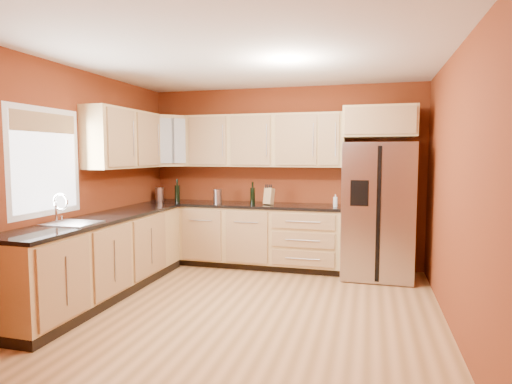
# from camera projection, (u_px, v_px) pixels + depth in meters

# --- Properties ---
(floor) EXTENTS (4.00, 4.00, 0.00)m
(floor) POSITION_uv_depth(u_px,v_px,m) (244.00, 309.00, 4.50)
(floor) COLOR #9C6D3C
(floor) RESTS_ON ground
(ceiling) EXTENTS (4.00, 4.00, 0.00)m
(ceiling) POSITION_uv_depth(u_px,v_px,m) (244.00, 57.00, 4.27)
(ceiling) COLOR silver
(ceiling) RESTS_ON wall_back
(wall_back) EXTENTS (4.00, 0.04, 2.60)m
(wall_back) POSITION_uv_depth(u_px,v_px,m) (283.00, 177.00, 6.31)
(wall_back) COLOR maroon
(wall_back) RESTS_ON floor
(wall_front) EXTENTS (4.00, 0.04, 2.60)m
(wall_front) POSITION_uv_depth(u_px,v_px,m) (145.00, 211.00, 2.46)
(wall_front) COLOR maroon
(wall_front) RESTS_ON floor
(wall_left) EXTENTS (0.04, 4.00, 2.60)m
(wall_left) POSITION_uv_depth(u_px,v_px,m) (77.00, 183.00, 4.90)
(wall_left) COLOR maroon
(wall_left) RESTS_ON floor
(wall_right) EXTENTS (0.04, 4.00, 2.60)m
(wall_right) POSITION_uv_depth(u_px,v_px,m) (456.00, 190.00, 3.87)
(wall_right) COLOR maroon
(wall_right) RESTS_ON floor
(base_cabinets_back) EXTENTS (2.90, 0.60, 0.88)m
(base_cabinets_back) POSITION_uv_depth(u_px,v_px,m) (241.00, 236.00, 6.24)
(base_cabinets_back) COLOR tan
(base_cabinets_back) RESTS_ON floor
(base_cabinets_left) EXTENTS (0.60, 2.80, 0.88)m
(base_cabinets_left) POSITION_uv_depth(u_px,v_px,m) (102.00, 258.00, 4.90)
(base_cabinets_left) COLOR tan
(base_cabinets_left) RESTS_ON floor
(countertop_back) EXTENTS (2.90, 0.62, 0.04)m
(countertop_back) POSITION_uv_depth(u_px,v_px,m) (241.00, 205.00, 6.19)
(countertop_back) COLOR black
(countertop_back) RESTS_ON base_cabinets_back
(countertop_left) EXTENTS (0.62, 2.80, 0.04)m
(countertop_left) POSITION_uv_depth(u_px,v_px,m) (102.00, 218.00, 4.85)
(countertop_left) COLOR black
(countertop_left) RESTS_ON base_cabinets_left
(upper_cabinets_back) EXTENTS (2.30, 0.33, 0.75)m
(upper_cabinets_back) POSITION_uv_depth(u_px,v_px,m) (264.00, 141.00, 6.17)
(upper_cabinets_back) COLOR tan
(upper_cabinets_back) RESTS_ON wall_back
(upper_cabinets_left) EXTENTS (0.33, 1.35, 0.75)m
(upper_cabinets_left) POSITION_uv_depth(u_px,v_px,m) (124.00, 139.00, 5.51)
(upper_cabinets_left) COLOR tan
(upper_cabinets_left) RESTS_ON wall_left
(corner_upper_cabinet) EXTENTS (0.67, 0.67, 0.75)m
(corner_upper_cabinet) POSITION_uv_depth(u_px,v_px,m) (169.00, 141.00, 6.37)
(corner_upper_cabinet) COLOR tan
(corner_upper_cabinet) RESTS_ON wall_back
(over_fridge_cabinet) EXTENTS (0.92, 0.60, 0.40)m
(over_fridge_cabinet) POSITION_uv_depth(u_px,v_px,m) (379.00, 122.00, 5.61)
(over_fridge_cabinet) COLOR tan
(over_fridge_cabinet) RESTS_ON wall_back
(refrigerator) EXTENTS (0.90, 0.75, 1.78)m
(refrigerator) POSITION_uv_depth(u_px,v_px,m) (377.00, 210.00, 5.63)
(refrigerator) COLOR #B8B8BD
(refrigerator) RESTS_ON floor
(window) EXTENTS (0.03, 0.90, 1.00)m
(window) POSITION_uv_depth(u_px,v_px,m) (46.00, 162.00, 4.39)
(window) COLOR white
(window) RESTS_ON wall_left
(sink_faucet) EXTENTS (0.50, 0.42, 0.30)m
(sink_faucet) POSITION_uv_depth(u_px,v_px,m) (72.00, 209.00, 4.36)
(sink_faucet) COLOR silver
(sink_faucet) RESTS_ON countertop_left
(canister_left) EXTENTS (0.13, 0.13, 0.21)m
(canister_left) POSITION_uv_depth(u_px,v_px,m) (160.00, 194.00, 6.48)
(canister_left) COLOR #B8B8BD
(canister_left) RESTS_ON countertop_back
(canister_right) EXTENTS (0.14, 0.14, 0.20)m
(canister_right) POSITION_uv_depth(u_px,v_px,m) (218.00, 196.00, 6.19)
(canister_right) COLOR #B8B8BD
(canister_right) RESTS_ON countertop_back
(wine_bottle_a) EXTENTS (0.08, 0.08, 0.31)m
(wine_bottle_a) POSITION_uv_depth(u_px,v_px,m) (253.00, 193.00, 6.17)
(wine_bottle_a) COLOR black
(wine_bottle_a) RESTS_ON countertop_back
(wine_bottle_b) EXTENTS (0.08, 0.08, 0.34)m
(wine_bottle_b) POSITION_uv_depth(u_px,v_px,m) (177.00, 190.00, 6.42)
(wine_bottle_b) COLOR black
(wine_bottle_b) RESTS_ON countertop_back
(knife_block) EXTENTS (0.14, 0.14, 0.23)m
(knife_block) POSITION_uv_depth(u_px,v_px,m) (269.00, 196.00, 6.05)
(knife_block) COLOR tan
(knife_block) RESTS_ON countertop_back
(soap_dispenser) EXTENTS (0.07, 0.07, 0.17)m
(soap_dispenser) POSITION_uv_depth(u_px,v_px,m) (335.00, 201.00, 5.77)
(soap_dispenser) COLOR silver
(soap_dispenser) RESTS_ON countertop_back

